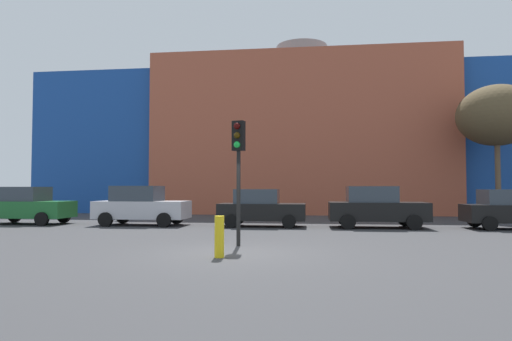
# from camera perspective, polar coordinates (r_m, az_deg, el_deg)

# --- Properties ---
(ground_plane) EXTENTS (200.00, 200.00, 0.00)m
(ground_plane) POSITION_cam_1_polar(r_m,az_deg,el_deg) (12.01, -3.03, -10.60)
(ground_plane) COLOR #38383A
(building_backdrop) EXTENTS (38.13, 12.33, 12.93)m
(building_backdrop) POSITION_cam_1_polar(r_m,az_deg,el_deg) (34.69, 6.00, 3.63)
(building_backdrop) COLOR #B2563D
(building_backdrop) RESTS_ON ground_plane
(parked_car_0) EXTENTS (4.16, 2.04, 1.80)m
(parked_car_0) POSITION_cam_1_polar(r_m,az_deg,el_deg) (24.13, -27.62, -4.04)
(parked_car_0) COLOR #1E662D
(parked_car_0) RESTS_ON ground_plane
(parked_car_1) EXTENTS (4.26, 2.09, 1.84)m
(parked_car_1) POSITION_cam_1_polar(r_m,az_deg,el_deg) (21.37, -14.67, -4.43)
(parked_car_1) COLOR silver
(parked_car_1) RESTS_ON ground_plane
(parked_car_2) EXTENTS (3.90, 1.92, 1.69)m
(parked_car_2) POSITION_cam_1_polar(r_m,az_deg,el_deg) (19.98, 0.61, -4.87)
(parked_car_2) COLOR black
(parked_car_2) RESTS_ON ground_plane
(parked_car_3) EXTENTS (4.20, 2.06, 1.82)m
(parked_car_3) POSITION_cam_1_polar(r_m,az_deg,el_deg) (20.06, 15.28, -4.60)
(parked_car_3) COLOR black
(parked_car_3) RESTS_ON ground_plane
(parked_car_4) EXTENTS (3.89, 1.91, 1.68)m
(parked_car_4) POSITION_cam_1_polar(r_m,az_deg,el_deg) (21.57, 30.18, -4.38)
(parked_car_4) COLOR black
(parked_car_4) RESTS_ON ground_plane
(traffic_light_island) EXTENTS (0.40, 0.39, 3.77)m
(traffic_light_island) POSITION_cam_1_polar(r_m,az_deg,el_deg) (13.27, -2.31, 2.20)
(traffic_light_island) COLOR black
(traffic_light_island) RESTS_ON ground_plane
(bare_tree_0) EXTENTS (4.23, 4.23, 7.48)m
(bare_tree_0) POSITION_cam_1_polar(r_m,az_deg,el_deg) (27.99, 28.75, 6.25)
(bare_tree_0) COLOR brown
(bare_tree_0) RESTS_ON ground_plane
(bollard_yellow_0) EXTENTS (0.24, 0.24, 1.04)m
(bollard_yellow_0) POSITION_cam_1_polar(r_m,az_deg,el_deg) (11.14, -4.78, -8.55)
(bollard_yellow_0) COLOR yellow
(bollard_yellow_0) RESTS_ON ground_plane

